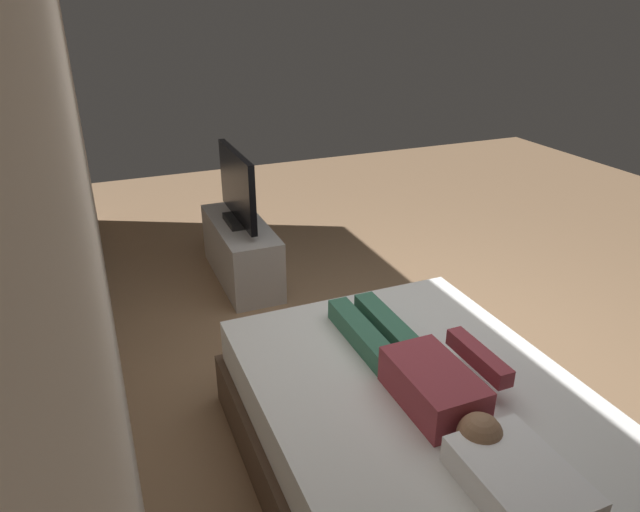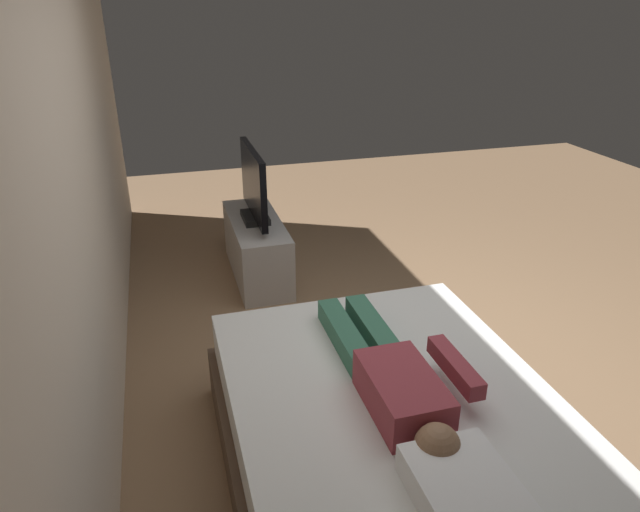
{
  "view_description": "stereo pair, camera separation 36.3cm",
  "coord_description": "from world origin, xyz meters",
  "px_view_note": "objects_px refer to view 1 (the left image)",
  "views": [
    {
      "loc": [
        -2.49,
        1.67,
        2.18
      ],
      "look_at": [
        0.49,
        0.44,
        0.69
      ],
      "focal_mm": 31.83,
      "sensor_mm": 36.0,
      "label": 1
    },
    {
      "loc": [
        -2.61,
        1.33,
        2.18
      ],
      "look_at": [
        0.49,
        0.44,
        0.69
      ],
      "focal_mm": 31.83,
      "sensor_mm": 36.0,
      "label": 2
    }
  ],
  "objects_px": {
    "tv_stand": "(241,251)",
    "tv": "(237,189)",
    "bed": "(417,435)",
    "remote": "(472,347)",
    "person": "(420,370)",
    "pillow": "(519,480)"
  },
  "relations": [
    {
      "from": "tv_stand",
      "to": "tv",
      "type": "relative_size",
      "value": 1.25
    },
    {
      "from": "bed",
      "to": "remote",
      "type": "height_order",
      "value": "remote"
    },
    {
      "from": "remote",
      "to": "tv_stand",
      "type": "distance_m",
      "value": 2.35
    },
    {
      "from": "person",
      "to": "pillow",
      "type": "bearing_deg",
      "value": 179.8
    },
    {
      "from": "tv_stand",
      "to": "pillow",
      "type": "bearing_deg",
      "value": -176.24
    },
    {
      "from": "bed",
      "to": "remote",
      "type": "distance_m",
      "value": 0.53
    },
    {
      "from": "person",
      "to": "tv",
      "type": "relative_size",
      "value": 1.43
    },
    {
      "from": "pillow",
      "to": "person",
      "type": "height_order",
      "value": "person"
    },
    {
      "from": "person",
      "to": "tv_stand",
      "type": "height_order",
      "value": "person"
    },
    {
      "from": "bed",
      "to": "remote",
      "type": "relative_size",
      "value": 12.87
    },
    {
      "from": "person",
      "to": "tv_stand",
      "type": "bearing_deg",
      "value": 4.86
    },
    {
      "from": "pillow",
      "to": "person",
      "type": "bearing_deg",
      "value": -0.2
    },
    {
      "from": "pillow",
      "to": "remote",
      "type": "bearing_deg",
      "value": -26.26
    },
    {
      "from": "person",
      "to": "remote",
      "type": "distance_m",
      "value": 0.44
    },
    {
      "from": "bed",
      "to": "remote",
      "type": "bearing_deg",
      "value": -66.15
    },
    {
      "from": "pillow",
      "to": "remote",
      "type": "xyz_separation_m",
      "value": [
        0.83,
        -0.41,
        -0.05
      ]
    },
    {
      "from": "pillow",
      "to": "remote",
      "type": "distance_m",
      "value": 0.92
    },
    {
      "from": "tv",
      "to": "pillow",
      "type": "bearing_deg",
      "value": -176.24
    },
    {
      "from": "tv_stand",
      "to": "tv",
      "type": "distance_m",
      "value": 0.53
    },
    {
      "from": "bed",
      "to": "person",
      "type": "relative_size",
      "value": 1.53
    },
    {
      "from": "pillow",
      "to": "tv_stand",
      "type": "distance_m",
      "value": 3.1
    },
    {
      "from": "pillow",
      "to": "person",
      "type": "relative_size",
      "value": 0.38
    }
  ]
}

